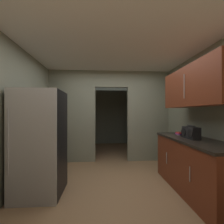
{
  "coord_description": "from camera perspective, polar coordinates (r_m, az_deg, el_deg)",
  "views": [
    {
      "loc": [
        -0.23,
        -2.82,
        1.37
      ],
      "look_at": [
        0.02,
        1.05,
        1.39
      ],
      "focal_mm": 25.44,
      "sensor_mm": 36.0,
      "label": 1
    }
  ],
  "objects": [
    {
      "name": "ground",
      "position": [
        3.14,
        0.97,
        -26.12
      ],
      "size": [
        20.0,
        20.0,
        0.0
      ],
      "primitive_type": "plane",
      "color": "#93704C"
    },
    {
      "name": "kitchen_overhead_slab",
      "position": [
        3.54,
        0.25,
        19.72
      ],
      "size": [
        3.77,
        7.37,
        0.06
      ],
      "primitive_type": "cube",
      "color": "silver"
    },
    {
      "name": "kitchen_partition",
      "position": [
        4.51,
        -0.98,
        -0.62
      ],
      "size": [
        3.37,
        0.12,
        2.55
      ],
      "color": "gray",
      "rests_on": "ground"
    },
    {
      "name": "adjoining_room_shell",
      "position": [
        6.32,
        -1.65,
        -1.1
      ],
      "size": [
        3.37,
        2.64,
        2.55
      ],
      "color": "gray",
      "rests_on": "ground"
    },
    {
      "name": "refrigerator",
      "position": [
        2.97,
        -24.29,
        -9.94
      ],
      "size": [
        0.73,
        0.78,
        1.74
      ],
      "color": "black",
      "rests_on": "ground"
    },
    {
      "name": "lower_cabinet_run",
      "position": [
        3.2,
        27.54,
        -16.76
      ],
      "size": [
        0.66,
        1.86,
        0.92
      ],
      "color": "maroon",
      "rests_on": "ground"
    },
    {
      "name": "upper_cabinet_counterside",
      "position": [
        3.1,
        27.5,
        8.15
      ],
      "size": [
        0.36,
        1.67,
        0.7
      ],
      "color": "maroon"
    },
    {
      "name": "boombox",
      "position": [
        3.12,
        26.46,
        -6.67
      ],
      "size": [
        0.16,
        0.36,
        0.23
      ],
      "color": "black",
      "rests_on": "lower_cabinet_run"
    },
    {
      "name": "book_stack",
      "position": [
        3.42,
        23.2,
        -7.22
      ],
      "size": [
        0.15,
        0.17,
        0.07
      ],
      "color": "beige",
      "rests_on": "lower_cabinet_run"
    }
  ]
}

